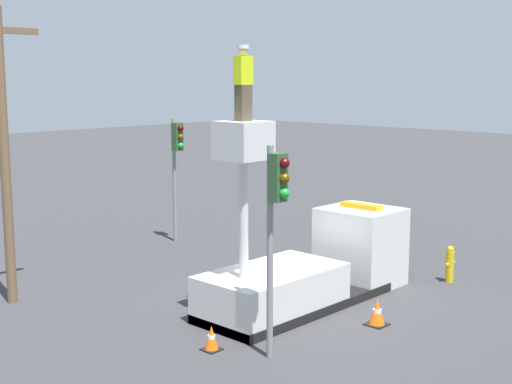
# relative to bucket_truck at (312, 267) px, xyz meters

# --- Properties ---
(ground_plane) EXTENTS (120.00, 120.00, 0.00)m
(ground_plane) POSITION_rel_bucket_truck_xyz_m (-0.65, 0.00, -0.94)
(ground_plane) COLOR #38383A
(bucket_truck) EXTENTS (6.72, 2.15, 4.97)m
(bucket_truck) POSITION_rel_bucket_truck_xyz_m (0.00, 0.00, 0.00)
(bucket_truck) COLOR black
(bucket_truck) RESTS_ON ground
(worker) EXTENTS (0.40, 0.26, 1.75)m
(worker) POSITION_rel_bucket_truck_xyz_m (-2.63, 0.00, 4.91)
(worker) COLOR brown
(worker) RESTS_ON bucket_truck
(traffic_light_pole) EXTENTS (0.34, 0.57, 4.60)m
(traffic_light_pole) POSITION_rel_bucket_truck_xyz_m (-3.71, -1.98, 2.33)
(traffic_light_pole) COLOR gray
(traffic_light_pole) RESTS_ON ground
(traffic_light_across) EXTENTS (0.34, 0.57, 4.52)m
(traffic_light_across) POSITION_rel_bucket_truck_xyz_m (2.06, 8.00, 2.27)
(traffic_light_across) COLOR gray
(traffic_light_across) RESTS_ON ground
(fire_hydrant) EXTENTS (0.48, 0.24, 1.09)m
(fire_hydrant) POSITION_rel_bucket_truck_xyz_m (4.19, -1.82, -0.40)
(fire_hydrant) COLOR gold
(fire_hydrant) RESTS_ON ground
(traffic_cone_rear) EXTENTS (0.39, 0.39, 0.56)m
(traffic_cone_rear) POSITION_rel_bucket_truck_xyz_m (-4.29, -0.62, -0.68)
(traffic_cone_rear) COLOR black
(traffic_cone_rear) RESTS_ON ground
(traffic_cone_curbside) EXTENTS (0.49, 0.49, 0.65)m
(traffic_cone_curbside) POSITION_rel_bucket_truck_xyz_m (-0.40, -2.36, -0.63)
(traffic_cone_curbside) COLOR black
(traffic_cone_curbside) RESTS_ON ground
(utility_pole) EXTENTS (2.20, 0.26, 7.77)m
(utility_pole) POSITION_rel_bucket_truck_xyz_m (-5.66, 5.76, 3.26)
(utility_pole) COLOR brown
(utility_pole) RESTS_ON ground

